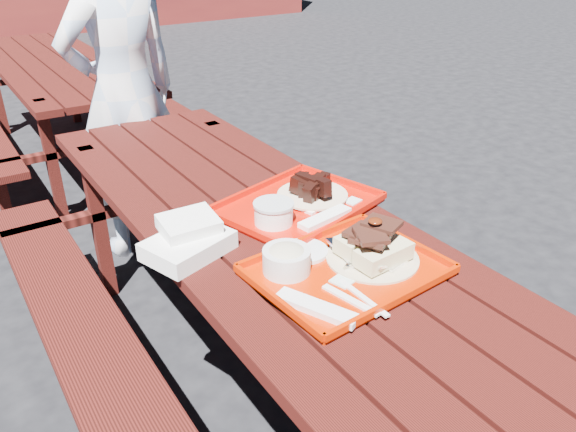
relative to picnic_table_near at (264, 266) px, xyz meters
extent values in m
plane|color=black|center=(0.00, 0.00, -0.56)|extent=(60.00, 60.00, 0.00)
cube|color=#400F0C|center=(-0.30, 0.00, 0.17)|extent=(0.14, 2.40, 0.04)
cube|color=#400F0C|center=(-0.15, 0.00, 0.17)|extent=(0.14, 2.40, 0.04)
cube|color=#400F0C|center=(0.00, 0.00, 0.17)|extent=(0.14, 2.40, 0.04)
cube|color=#400F0C|center=(0.15, 0.00, 0.17)|extent=(0.14, 2.40, 0.04)
cube|color=#400F0C|center=(0.30, 0.00, 0.17)|extent=(0.14, 2.40, 0.04)
cube|color=#400F0C|center=(-0.58, 0.00, -0.13)|extent=(0.25, 2.40, 0.04)
cube|color=#400F0C|center=(-0.58, 0.84, -0.35)|extent=(0.06, 0.06, 0.42)
cube|color=#400F0C|center=(0.58, 0.00, -0.13)|extent=(0.25, 2.40, 0.04)
cube|color=#400F0C|center=(0.58, -0.84, -0.35)|extent=(0.06, 0.06, 0.42)
cube|color=#400F0C|center=(0.58, 0.84, -0.35)|extent=(0.06, 0.06, 0.42)
cube|color=#400F0C|center=(-0.30, 0.96, -0.19)|extent=(0.06, 0.06, 0.75)
cube|color=#400F0C|center=(0.30, 0.96, -0.19)|extent=(0.06, 0.06, 0.75)
cube|color=#400F0C|center=(0.00, 0.96, -0.13)|extent=(1.40, 0.06, 0.04)
cube|color=#400F0C|center=(-0.30, 2.80, 0.17)|extent=(0.14, 2.40, 0.04)
cube|color=#400F0C|center=(-0.15, 2.80, 0.17)|extent=(0.14, 2.40, 0.04)
cube|color=#400F0C|center=(0.00, 2.80, 0.17)|extent=(0.14, 2.40, 0.04)
cube|color=#400F0C|center=(0.15, 2.80, 0.17)|extent=(0.14, 2.40, 0.04)
cube|color=#400F0C|center=(0.30, 2.80, 0.17)|extent=(0.14, 2.40, 0.04)
cube|color=#400F0C|center=(-0.58, 1.96, -0.35)|extent=(0.06, 0.06, 0.42)
cube|color=#400F0C|center=(0.58, 2.80, -0.13)|extent=(0.25, 2.40, 0.04)
cube|color=#400F0C|center=(0.58, 1.96, -0.35)|extent=(0.06, 0.06, 0.42)
cube|color=#400F0C|center=(0.58, 3.64, -0.35)|extent=(0.06, 0.06, 0.42)
cube|color=#400F0C|center=(-0.30, 1.84, -0.19)|extent=(0.06, 0.06, 0.75)
cube|color=#400F0C|center=(0.30, 1.84, -0.19)|extent=(0.06, 0.06, 0.75)
cube|color=#400F0C|center=(0.30, 3.76, -0.19)|extent=(0.06, 0.06, 0.75)
cube|color=#400F0C|center=(0.00, 1.84, -0.13)|extent=(1.40, 0.06, 0.04)
cube|color=#400F0C|center=(0.00, 3.76, -0.13)|extent=(1.40, 0.06, 0.04)
cube|color=#B51F00|center=(0.02, -0.41, 0.20)|extent=(0.50, 0.40, 0.01)
cube|color=#B51F00|center=(0.00, -0.23, 0.21)|extent=(0.48, 0.04, 0.02)
cube|color=#B51F00|center=(0.03, -0.60, 0.21)|extent=(0.48, 0.04, 0.02)
cube|color=#B51F00|center=(0.25, -0.40, 0.21)|extent=(0.04, 0.37, 0.02)
cube|color=#B51F00|center=(-0.22, -0.43, 0.21)|extent=(0.04, 0.37, 0.02)
cylinder|color=#C5B18B|center=(0.11, -0.41, 0.21)|extent=(0.26, 0.26, 0.01)
cube|color=beige|center=(0.11, -0.45, 0.24)|extent=(0.17, 0.09, 0.05)
cube|color=beige|center=(0.11, -0.36, 0.24)|extent=(0.17, 0.09, 0.05)
ellipsoid|color=#491808|center=(0.11, -0.41, 0.34)|extent=(0.04, 0.04, 0.02)
cylinder|color=silver|center=(-0.12, -0.32, 0.24)|extent=(0.13, 0.13, 0.07)
ellipsoid|color=beige|center=(-0.12, -0.32, 0.25)|extent=(0.11, 0.11, 0.05)
cylinder|color=white|center=(-0.03, -0.27, 0.21)|extent=(0.13, 0.13, 0.01)
cube|color=white|center=(-0.16, -0.51, 0.21)|extent=(0.13, 0.22, 0.02)
cube|color=white|center=(-0.06, -0.53, 0.21)|extent=(0.05, 0.17, 0.01)
cube|color=white|center=(-0.03, -0.54, 0.21)|extent=(0.02, 0.18, 0.01)
cube|color=silver|center=(-0.02, -0.45, 0.20)|extent=(0.07, 0.07, 0.00)
cube|color=#BF1104|center=(0.13, -0.01, 0.20)|extent=(0.57, 0.49, 0.01)
cube|color=#BF1104|center=(0.08, 0.17, 0.21)|extent=(0.47, 0.14, 0.02)
cube|color=#BF1104|center=(0.18, -0.19, 0.21)|extent=(0.47, 0.14, 0.02)
cube|color=#BF1104|center=(0.36, 0.05, 0.21)|extent=(0.11, 0.36, 0.02)
cube|color=#BF1104|center=(-0.10, -0.08, 0.21)|extent=(0.11, 0.36, 0.02)
cube|color=white|center=(0.18, 0.00, 0.21)|extent=(0.20, 0.20, 0.01)
cylinder|color=beige|center=(0.20, 0.01, 0.22)|extent=(0.24, 0.24, 0.01)
cylinder|color=white|center=(0.00, -0.07, 0.23)|extent=(0.12, 0.12, 0.06)
cylinder|color=silver|center=(0.00, -0.07, 0.27)|extent=(0.13, 0.13, 0.01)
cube|color=white|center=(0.14, -0.15, 0.21)|extent=(0.20, 0.08, 0.02)
cube|color=white|center=(0.30, -0.09, 0.21)|extent=(0.06, 0.06, 0.00)
cube|color=white|center=(-0.29, -0.08, 0.22)|extent=(0.28, 0.23, 0.05)
cube|color=white|center=(-0.27, -0.04, 0.26)|extent=(0.16, 0.13, 0.04)
imported|color=#B6D0F1|center=(0.01, 1.34, 0.29)|extent=(0.68, 0.51, 1.69)
camera|label=1|loc=(-0.82, -1.39, 1.04)|focal=35.00mm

